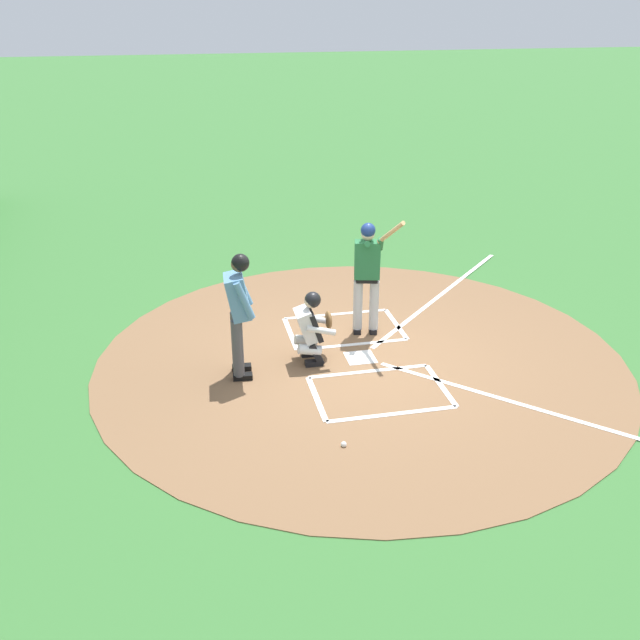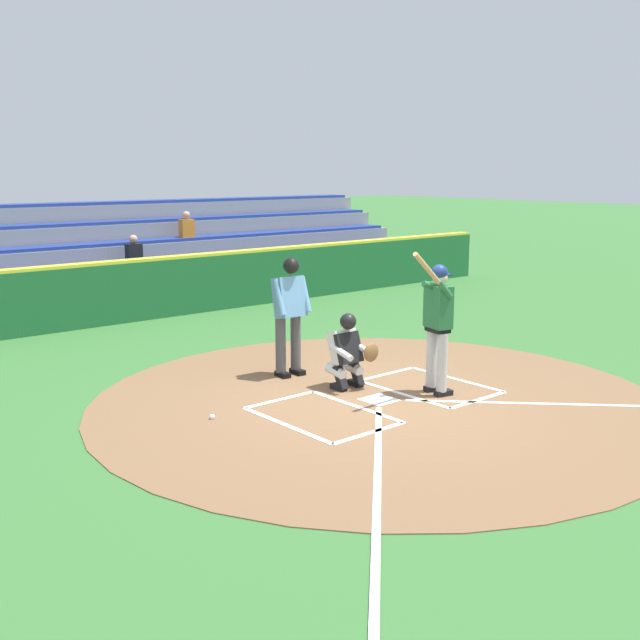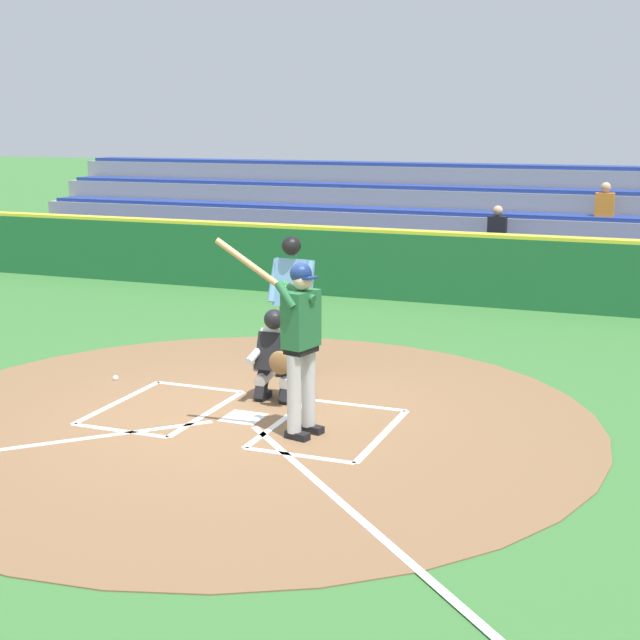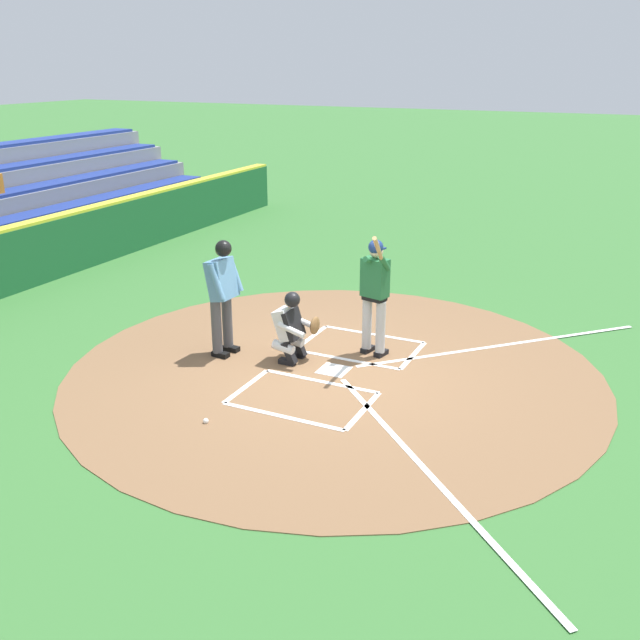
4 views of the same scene
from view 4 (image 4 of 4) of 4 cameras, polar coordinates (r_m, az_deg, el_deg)
ground_plane at (r=10.80m, az=1.11°, el=-4.08°), size 120.00×120.00×0.00m
dirt_circle at (r=10.80m, az=1.11°, el=-4.05°), size 8.00×8.00×0.01m
home_plate_and_chalk at (r=10.49m, az=5.50°, el=-4.83°), size 7.93×4.91×0.01m
batter at (r=11.01m, az=4.41°, el=2.47°), size 1.05×0.54×2.13m
catcher at (r=10.94m, az=-2.24°, el=-0.42°), size 0.59×0.60×1.13m
plate_umpire at (r=11.12m, az=-7.79°, el=2.40°), size 0.60×0.43×1.86m
baseball at (r=9.40m, az=-9.10°, el=-7.96°), size 0.07×0.07×0.07m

